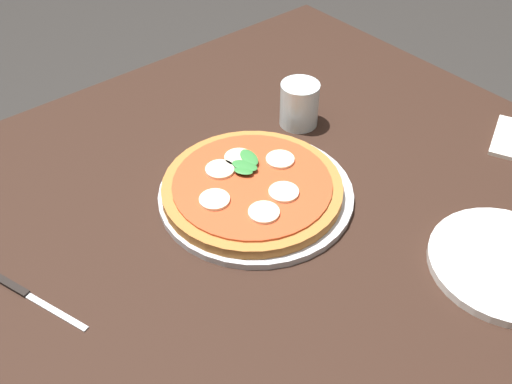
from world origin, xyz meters
TOP-DOWN VIEW (x-y plane):
  - dining_table at (0.00, 0.00)m, footprint 1.27×1.10m
  - serving_tray at (0.05, 0.06)m, footprint 0.33×0.33m
  - pizza at (0.04, 0.06)m, footprint 0.30×0.30m
  - plate_white at (0.23, -0.30)m, footprint 0.23×0.23m
  - knife at (-0.33, 0.11)m, footprint 0.07×0.17m
  - glass_cup at (0.25, 0.17)m, footprint 0.07×0.07m

SIDE VIEW (x-z plane):
  - dining_table at x=0.00m, z-range 0.28..1.03m
  - knife at x=-0.33m, z-range 0.75..0.75m
  - serving_tray at x=0.05m, z-range 0.75..0.76m
  - plate_white at x=0.23m, z-range 0.75..0.76m
  - pizza at x=0.04m, z-range 0.76..0.79m
  - glass_cup at x=0.25m, z-range 0.75..0.83m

